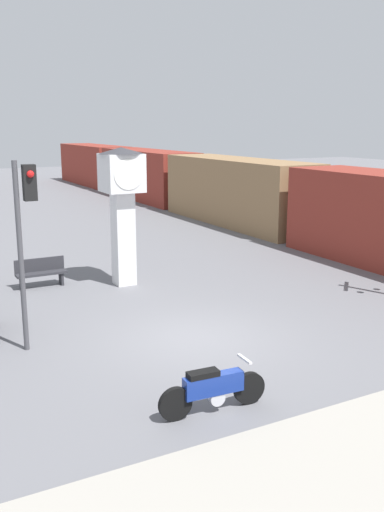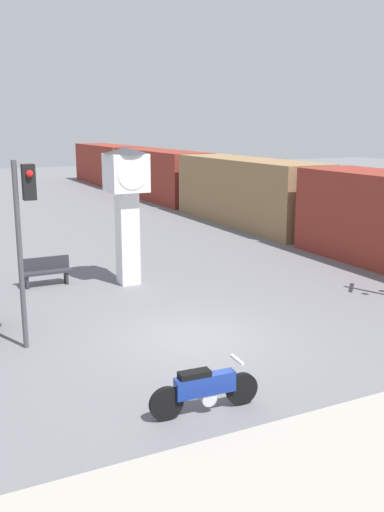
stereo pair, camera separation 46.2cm
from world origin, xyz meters
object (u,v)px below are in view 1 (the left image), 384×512
object	(u,v)px
motorcycle	(213,389)
bench	(41,272)
freight_train	(186,182)
clock_tower	(122,194)
traffic_light	(25,222)

from	to	relation	value
motorcycle	bench	world-z (taller)	motorcycle
freight_train	bench	distance (m)	17.98
freight_train	bench	bearing A→B (deg)	-132.87
clock_tower	traffic_light	xyz separation A→B (m)	(-3.95, -4.18, 0.04)
clock_tower	traffic_light	bearing A→B (deg)	-133.40
freight_train	bench	xyz separation A→B (m)	(-12.20, -13.15, -1.21)
traffic_light	bench	distance (m)	5.94
clock_tower	traffic_light	distance (m)	5.75
clock_tower	freight_train	bearing A→B (deg)	55.52
clock_tower	bench	bearing A→B (deg)	158.10
bench	motorcycle	bearing A→B (deg)	-85.74
motorcycle	freight_train	size ratio (longest dim) A/B	0.05
motorcycle	clock_tower	distance (m)	9.32
freight_train	traffic_light	bearing A→B (deg)	-126.71
freight_train	bench	size ratio (longest dim) A/B	28.70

